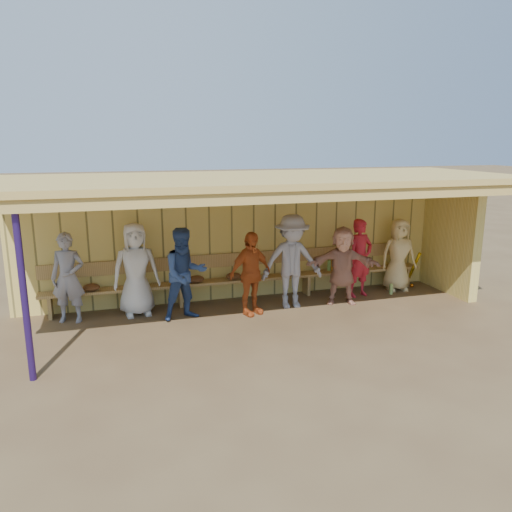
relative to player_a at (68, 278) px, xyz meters
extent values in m
plane|color=brown|center=(3.24, -0.77, -0.79)|extent=(90.00, 90.00, 0.00)
imported|color=gray|center=(0.00, 0.00, 0.00)|extent=(0.65, 0.51, 1.57)
imported|color=silver|center=(1.14, 0.04, 0.06)|extent=(0.87, 0.61, 1.68)
imported|color=#304984|center=(1.95, -0.43, 0.03)|extent=(0.89, 0.75, 1.63)
imported|color=#C4531F|center=(3.10, -0.53, -0.03)|extent=(0.96, 0.69, 1.52)
imported|color=#98969E|center=(3.95, -0.36, 0.10)|extent=(1.19, 0.75, 1.77)
imported|color=tan|center=(4.96, -0.44, -0.03)|extent=(1.46, 0.88, 1.50)
imported|color=red|center=(5.51, -0.11, 0.00)|extent=(0.65, 0.51, 1.57)
imported|color=#DDC07C|center=(6.48, 0.04, -0.03)|extent=(0.81, 0.59, 1.52)
cube|color=#DFC35F|center=(3.24, 0.58, 0.41)|extent=(8.60, 0.20, 2.40)
cube|color=#DFC35F|center=(7.44, -0.32, 0.41)|extent=(0.20, 1.62, 2.40)
cube|color=tan|center=(3.24, -0.77, 1.66)|extent=(8.80, 3.20, 0.10)
cube|color=tan|center=(3.24, -2.27, 1.53)|extent=(8.80, 0.10, 0.18)
cube|color=tan|center=(-0.56, -0.77, 1.52)|extent=(0.08, 3.00, 0.16)
cube|color=tan|center=(0.39, -0.77, 1.52)|extent=(0.08, 3.00, 0.16)
cube|color=tan|center=(1.34, -0.77, 1.52)|extent=(0.08, 3.00, 0.16)
cube|color=tan|center=(2.29, -0.77, 1.52)|extent=(0.08, 3.00, 0.16)
cube|color=tan|center=(3.24, -0.77, 1.52)|extent=(0.08, 3.00, 0.16)
cube|color=tan|center=(4.19, -0.77, 1.52)|extent=(0.08, 3.00, 0.16)
cube|color=tan|center=(5.14, -0.77, 1.52)|extent=(0.08, 3.00, 0.16)
cube|color=tan|center=(6.09, -0.77, 1.52)|extent=(0.08, 3.00, 0.16)
cube|color=tan|center=(7.04, -0.77, 1.52)|extent=(0.08, 3.00, 0.16)
cylinder|color=navy|center=(-0.36, -2.17, 0.41)|extent=(0.09, 0.09, 2.40)
cube|color=tan|center=(3.24, 0.29, -0.36)|extent=(7.60, 0.32, 0.05)
cube|color=tan|center=(3.24, 0.45, 0.01)|extent=(7.60, 0.04, 0.26)
cube|color=tan|center=(-0.36, 0.29, -0.59)|extent=(0.06, 0.29, 0.40)
cube|color=tan|center=(1.95, 0.29, -0.59)|extent=(0.06, 0.29, 0.40)
cube|color=tan|center=(4.53, 0.29, -0.59)|extent=(0.06, 0.29, 0.40)
cube|color=tan|center=(6.84, 0.29, -0.59)|extent=(0.06, 0.29, 0.40)
cylinder|color=gold|center=(6.88, 0.09, -0.39)|extent=(0.13, 0.41, 0.80)
sphere|color=orange|center=(6.89, 0.09, -0.75)|extent=(0.08, 0.08, 0.08)
ellipsoid|color=#593319|center=(0.36, 0.24, -0.27)|extent=(0.30, 0.24, 0.14)
ellipsoid|color=#593319|center=(2.26, 0.24, -0.27)|extent=(0.30, 0.24, 0.14)
ellipsoid|color=#593319|center=(2.98, 0.24, -0.27)|extent=(0.30, 0.24, 0.14)
cylinder|color=#73BB5D|center=(5.05, 0.34, -0.23)|extent=(0.07, 0.07, 0.22)
cylinder|color=#FAA037|center=(5.13, 0.34, -0.23)|extent=(0.07, 0.07, 0.22)
cylinder|color=#93B75B|center=(6.20, -0.21, -0.68)|extent=(0.07, 0.07, 0.22)
camera|label=1|loc=(0.73, -8.81, 2.30)|focal=35.00mm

